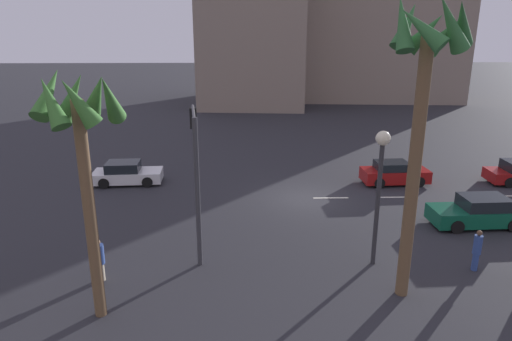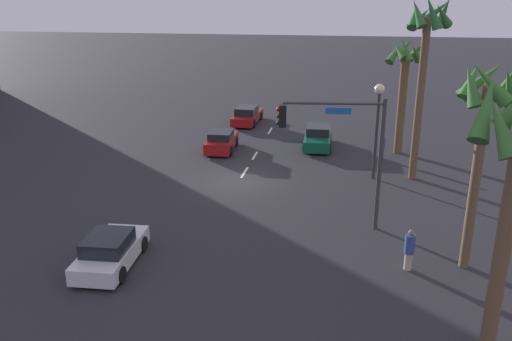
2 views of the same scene
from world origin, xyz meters
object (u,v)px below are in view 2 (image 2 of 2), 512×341
at_px(car_0, 110,251).
at_px(palm_tree_3, 427,43).
at_px(streetlamp, 378,112).
at_px(pedestrian_0, 409,249).
at_px(car_3, 222,141).
at_px(pedestrian_1, 382,146).
at_px(car_1, 318,138).
at_px(car_2, 247,116).
at_px(palm_tree_0, 485,110).
at_px(traffic_signal, 345,142).
at_px(palm_tree_2, 404,74).

bearing_deg(car_0, palm_tree_3, 134.94).
xyz_separation_m(car_0, streetlamp, (-12.32, 10.48, 3.26)).
xyz_separation_m(car_0, pedestrian_0, (-1.72, 11.45, 0.24)).
bearing_deg(streetlamp, car_0, -40.37).
distance_m(car_3, pedestrian_1, 10.63).
distance_m(car_1, car_2, 8.63).
distance_m(palm_tree_0, palm_tree_3, 10.52).
xyz_separation_m(car_1, pedestrian_0, (16.68, 4.59, 0.20)).
height_order(car_2, pedestrian_0, pedestrian_0).
bearing_deg(pedestrian_0, traffic_signal, -142.28).
bearing_deg(car_2, streetlamp, 38.87).
relative_size(car_0, palm_tree_0, 0.52).
xyz_separation_m(car_2, streetlamp, (12.12, 9.77, 3.24)).
relative_size(car_1, traffic_signal, 0.75).
height_order(palm_tree_2, palm_tree_3, palm_tree_3).
xyz_separation_m(pedestrian_0, pedestrian_1, (-14.44, -0.33, 0.03)).
distance_m(traffic_signal, palm_tree_3, 9.28).
relative_size(palm_tree_0, palm_tree_2, 1.07).
height_order(car_1, palm_tree_2, palm_tree_2).
bearing_deg(streetlamp, palm_tree_3, 100.37).
bearing_deg(pedestrian_0, car_2, -154.69).
xyz_separation_m(car_3, palm_tree_2, (-1.57, 11.76, 4.62)).
bearing_deg(car_2, car_0, -1.66).
bearing_deg(pedestrian_1, car_1, -117.67).
relative_size(car_1, streetlamp, 0.82).
bearing_deg(pedestrian_1, car_0, -34.54).
relative_size(streetlamp, palm_tree_0, 0.67).
bearing_deg(palm_tree_3, car_0, -45.06).
relative_size(car_3, palm_tree_3, 0.40).
bearing_deg(streetlamp, pedestrian_1, 170.43).
bearing_deg(pedestrian_1, palm_tree_2, 147.48).
bearing_deg(car_1, pedestrian_0, 15.38).
bearing_deg(car_1, streetlamp, 30.74).
distance_m(car_1, traffic_signal, 13.80).
height_order(car_2, palm_tree_2, palm_tree_2).
xyz_separation_m(palm_tree_0, palm_tree_3, (-10.40, -0.86, 1.39)).
distance_m(car_0, car_1, 19.64).
bearing_deg(palm_tree_2, car_2, -119.39).
distance_m(traffic_signal, pedestrian_0, 5.40).
xyz_separation_m(traffic_signal, palm_tree_0, (2.82, 4.84, 2.19)).
relative_size(car_1, pedestrian_0, 2.67).
distance_m(car_2, car_3, 8.08).
bearing_deg(traffic_signal, palm_tree_3, 152.30).
relative_size(car_0, traffic_signal, 0.70).
bearing_deg(pedestrian_1, car_2, -128.47).
relative_size(car_0, palm_tree_3, 0.41).
bearing_deg(pedestrian_0, car_1, -164.62).
bearing_deg(palm_tree_2, car_0, -34.34).
relative_size(car_2, pedestrian_0, 2.84).
bearing_deg(car_1, car_3, -72.27).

